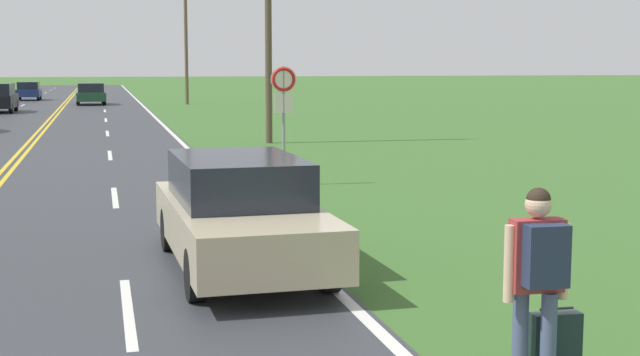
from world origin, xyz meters
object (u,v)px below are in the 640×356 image
object	(u,v)px
hitchhiker_person	(538,267)
car_dark_blue_hatchback_distant	(29,90)
car_champagne_sedan_approaching	(240,212)
suitcase	(555,345)
traffic_sign	(284,96)
car_dark_green_hatchback_receding	(91,93)

from	to	relation	value
hitchhiker_person	car_dark_blue_hatchback_distant	world-z (taller)	hitchhiker_person
car_champagne_sedan_approaching	car_dark_blue_hatchback_distant	xyz separation A→B (m)	(-7.22, 60.96, -0.02)
hitchhiker_person	suitcase	bearing A→B (deg)	-56.38
traffic_sign	car_dark_green_hatchback_receding	bearing A→B (deg)	96.20
suitcase	traffic_sign	bearing A→B (deg)	1.46
hitchhiker_person	traffic_sign	size ratio (longest dim) A/B	0.64
car_dark_green_hatchback_receding	car_champagne_sedan_approaching	bearing A→B (deg)	0.64
traffic_sign	car_dark_blue_hatchback_distant	size ratio (longest dim) A/B	0.77
suitcase	traffic_sign	size ratio (longest dim) A/B	0.24
hitchhiker_person	car_champagne_sedan_approaching	distance (m)	5.47
hitchhiker_person	car_dark_blue_hatchback_distant	size ratio (longest dim) A/B	0.49
traffic_sign	car_dark_green_hatchback_receding	distance (m)	44.03
car_champagne_sedan_approaching	car_dark_blue_hatchback_distant	size ratio (longest dim) A/B	1.36
car_champagne_sedan_approaching	car_dark_blue_hatchback_distant	bearing A→B (deg)	-174.83
hitchhiker_person	car_dark_blue_hatchback_distant	xyz separation A→B (m)	(-9.03, 66.11, -0.30)
car_champagne_sedan_approaching	car_dark_green_hatchback_receding	distance (m)	52.00
suitcase	car_dark_green_hatchback_receding	xyz separation A→B (m)	(-4.56, 56.91, 0.50)
car_dark_green_hatchback_receding	car_dark_blue_hatchback_distant	distance (m)	10.20
car_champagne_sedan_approaching	car_dark_blue_hatchback_distant	world-z (taller)	car_champagne_sedan_approaching
car_dark_green_hatchback_receding	traffic_sign	bearing A→B (deg)	4.13
suitcase	car_champagne_sedan_approaching	xyz separation A→B (m)	(-2.10, 4.98, 0.49)
hitchhiker_person	suitcase	size ratio (longest dim) A/B	2.70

